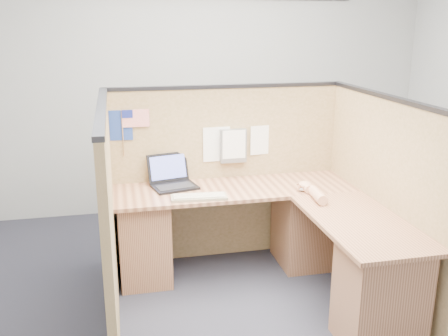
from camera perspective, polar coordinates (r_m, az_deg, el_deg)
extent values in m
plane|color=black|center=(3.80, 3.66, -16.00)|extent=(5.00, 5.00, 0.00)
plane|color=#ACAEB1|center=(5.44, -2.68, 9.66)|extent=(5.00, 0.00, 5.00)
cube|color=olive|center=(4.37, 0.24, -0.69)|extent=(2.05, 0.05, 1.50)
cube|color=#232328|center=(4.21, 0.25, 9.32)|extent=(2.05, 0.06, 0.03)
cube|color=olive|center=(3.43, -12.98, -6.02)|extent=(0.05, 1.80, 1.50)
cube|color=#232328|center=(3.22, -13.84, 6.69)|extent=(0.06, 1.80, 0.03)
cube|color=olive|center=(3.92, 17.66, -3.49)|extent=(0.05, 1.80, 1.50)
cube|color=#232328|center=(3.75, 18.67, 7.60)|extent=(0.06, 1.80, 0.03)
cube|color=brown|center=(4.08, 1.24, -2.46)|extent=(1.95, 0.60, 0.03)
cube|color=brown|center=(3.54, 15.41, -6.06)|extent=(0.60, 1.15, 0.03)
cube|color=brown|center=(4.11, -9.10, -7.98)|extent=(0.40, 0.50, 0.70)
cube|color=brown|center=(4.38, 8.91, -6.41)|extent=(0.40, 0.50, 0.70)
cube|color=brown|center=(3.45, 17.45, -13.63)|extent=(0.50, 0.40, 0.70)
cube|color=black|center=(4.08, -5.65, -2.16)|extent=(0.40, 0.33, 0.02)
cube|color=black|center=(4.20, -5.96, 0.14)|extent=(0.35, 0.15, 0.23)
cube|color=#465099|center=(4.19, -5.95, 0.10)|extent=(0.31, 0.12, 0.19)
cube|color=gray|center=(3.82, -2.86, -3.37)|extent=(0.44, 0.18, 0.02)
cube|color=silver|center=(3.82, -2.86, -3.17)|extent=(0.40, 0.15, 0.01)
ellipsoid|color=#BCBCC1|center=(4.04, 9.22, -2.27)|extent=(0.12, 0.08, 0.05)
ellipsoid|color=tan|center=(4.03, 9.27, -1.91)|extent=(0.10, 0.12, 0.05)
cylinder|color=tan|center=(3.99, 9.62, -2.38)|extent=(0.07, 0.05, 0.07)
cylinder|color=tan|center=(3.85, 10.63, -3.08)|extent=(0.11, 0.29, 0.09)
cube|color=navy|center=(4.12, -11.71, 4.79)|extent=(0.18, 0.01, 0.25)
cylinder|color=olive|center=(4.13, -11.50, 3.89)|extent=(0.01, 0.01, 0.38)
cube|color=red|center=(4.11, -10.06, 5.61)|extent=(0.22, 0.00, 0.14)
cube|color=navy|center=(4.09, -11.01, 6.08)|extent=(0.09, 0.00, 0.07)
cube|color=slate|center=(4.26, 1.07, 2.55)|extent=(0.23, 0.05, 0.29)
cube|color=white|center=(4.23, 1.15, 2.71)|extent=(0.20, 0.01, 0.24)
cube|color=white|center=(4.25, -0.85, 2.73)|extent=(0.23, 0.01, 0.30)
cube|color=white|center=(4.34, 4.28, 3.20)|extent=(0.20, 0.03, 0.25)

